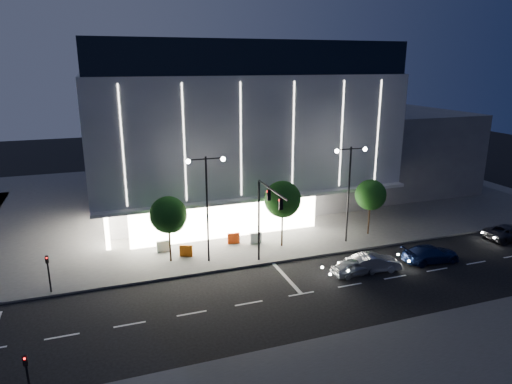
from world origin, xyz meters
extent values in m
plane|color=black|center=(0.00, 0.00, 0.00)|extent=(160.00, 160.00, 0.00)
cube|color=#474747|center=(5.00, 24.00, 0.07)|extent=(70.00, 40.00, 0.15)
cube|color=#474747|center=(5.00, -12.00, 0.07)|extent=(70.00, 10.00, 0.15)
cube|color=#4C4C51|center=(3.00, 24.00, 2.00)|extent=(28.00, 21.00, 4.00)
cube|color=#939398|center=(3.00, 22.00, 9.50)|extent=(30.00, 25.00, 11.00)
cube|color=black|center=(3.00, 22.00, 16.50)|extent=(29.40, 24.50, 3.00)
cube|color=white|center=(0.00, 10.70, 2.00)|extent=(18.00, 0.40, 3.60)
cube|color=white|center=(-10.80, 16.00, 2.00)|extent=(0.40, 10.00, 3.60)
cube|color=#939398|center=(3.00, 9.70, 4.10)|extent=(30.00, 2.00, 0.30)
cube|color=white|center=(3.00, 9.48, 9.50)|extent=(24.00, 0.06, 10.00)
cube|color=#4C4C51|center=(26.00, 24.00, 5.00)|extent=(16.00, 20.00, 10.00)
cylinder|color=black|center=(1.00, 4.80, 3.50)|extent=(0.18, 0.18, 7.00)
cylinder|color=black|center=(1.00, 1.90, 7.00)|extent=(0.14, 5.80, 0.14)
cube|color=black|center=(1.00, 2.60, 6.40)|extent=(0.28, 0.18, 0.85)
cube|color=black|center=(1.00, 0.20, 6.40)|extent=(0.28, 0.18, 0.85)
sphere|color=#FF0C0C|center=(0.88, 2.60, 6.70)|extent=(0.14, 0.14, 0.14)
cylinder|color=black|center=(-3.00, 6.00, 4.50)|extent=(0.16, 0.16, 9.00)
cylinder|color=black|center=(-3.70, 6.00, 8.80)|extent=(1.40, 0.10, 0.10)
cylinder|color=black|center=(-2.30, 6.00, 8.80)|extent=(1.40, 0.10, 0.10)
sphere|color=white|center=(-4.40, 6.00, 8.70)|extent=(0.36, 0.36, 0.36)
sphere|color=white|center=(-1.60, 6.00, 8.70)|extent=(0.36, 0.36, 0.36)
cylinder|color=black|center=(10.00, 6.00, 4.50)|extent=(0.16, 0.16, 9.00)
cylinder|color=black|center=(9.30, 6.00, 8.80)|extent=(1.40, 0.10, 0.10)
cylinder|color=black|center=(10.70, 6.00, 8.80)|extent=(1.40, 0.10, 0.10)
sphere|color=white|center=(8.60, 6.00, 8.70)|extent=(0.36, 0.36, 0.36)
sphere|color=white|center=(11.40, 6.00, 8.70)|extent=(0.36, 0.36, 0.36)
cylinder|color=black|center=(-15.00, 4.50, 1.50)|extent=(0.12, 0.12, 3.00)
cube|color=black|center=(-15.00, 4.50, 2.70)|extent=(0.22, 0.16, 0.55)
sphere|color=#FF0C0C|center=(-15.00, 4.39, 2.85)|extent=(0.10, 0.10, 0.10)
cylinder|color=black|center=(-15.00, -7.50, 1.50)|extent=(0.12, 0.12, 3.00)
cube|color=black|center=(-15.00, -7.50, 2.70)|extent=(0.22, 0.16, 0.55)
sphere|color=#FF0C0C|center=(-15.00, -7.61, 2.85)|extent=(0.10, 0.10, 0.10)
cylinder|color=black|center=(-6.00, 7.00, 1.89)|extent=(0.16, 0.16, 3.78)
sphere|color=#10390F|center=(-6.00, 7.00, 4.21)|extent=(3.02, 3.02, 3.02)
sphere|color=#10390F|center=(-5.70, 7.20, 3.67)|extent=(2.16, 2.16, 2.16)
sphere|color=#10390F|center=(-6.25, 6.85, 3.89)|extent=(1.94, 1.94, 1.94)
cylinder|color=black|center=(4.00, 7.00, 2.03)|extent=(0.16, 0.16, 4.06)
sphere|color=#10390F|center=(4.00, 7.00, 4.52)|extent=(3.25, 3.25, 3.25)
sphere|color=#10390F|center=(4.30, 7.20, 3.94)|extent=(2.32, 2.32, 2.32)
sphere|color=#10390F|center=(3.75, 6.85, 4.18)|extent=(2.09, 2.09, 2.09)
cylinder|color=black|center=(13.00, 7.00, 1.82)|extent=(0.16, 0.16, 3.64)
sphere|color=#10390F|center=(13.00, 7.00, 4.06)|extent=(2.91, 2.91, 2.91)
sphere|color=#10390F|center=(13.30, 7.20, 3.54)|extent=(2.08, 2.08, 2.08)
sphere|color=#10390F|center=(12.75, 6.85, 3.74)|extent=(1.87, 1.87, 1.87)
imported|color=#A4A7AB|center=(7.25, 0.00, 0.65)|extent=(3.91, 1.83, 1.29)
imported|color=#B3B6BC|center=(8.99, 0.04, 0.71)|extent=(4.46, 2.00, 1.42)
imported|color=navy|center=(14.50, -0.03, 0.71)|extent=(4.99, 2.30, 1.41)
imported|color=#35343A|center=(25.00, 1.64, 0.69)|extent=(5.04, 2.41, 1.39)
cube|color=#CA550B|center=(-4.60, 7.53, 0.65)|extent=(1.11, 0.67, 1.00)
cube|color=silver|center=(-6.31, 9.18, 0.65)|extent=(1.12, 0.36, 1.00)
cube|color=#EA3D0D|center=(0.03, 8.92, 0.65)|extent=(1.12, 0.37, 1.00)
cube|color=white|center=(1.96, 8.34, 0.65)|extent=(1.11, 0.30, 1.00)
camera|label=1|loc=(-10.92, -28.32, 16.05)|focal=32.00mm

